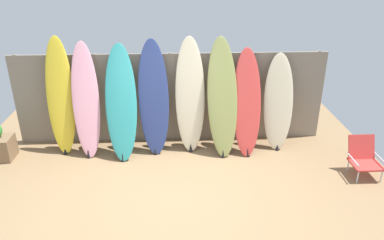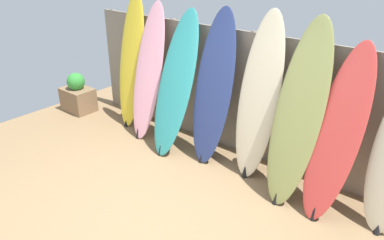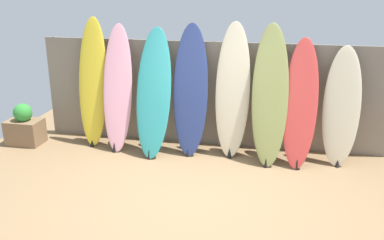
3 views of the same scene
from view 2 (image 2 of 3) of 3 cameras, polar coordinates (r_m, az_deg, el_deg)
name	(u,v)px [view 2 (image 2 of 3)]	position (r m, az deg, el deg)	size (l,w,h in m)	color
ground	(149,219)	(4.43, -6.49, -14.78)	(7.68, 7.68, 0.00)	#8E704C
fence_back	(248,96)	(5.34, 8.60, 3.65)	(6.08, 0.11, 1.80)	gray
surfboard_yellow_0	(132,62)	(6.28, -9.20, 8.69)	(0.54, 0.56, 2.19)	yellow
surfboard_pink_1	(148,73)	(5.91, -6.67, 7.19)	(0.58, 0.77, 2.09)	pink
surfboard_teal_2	(176,84)	(5.41, -2.50, 5.50)	(0.62, 0.90, 2.05)	teal
surfboard_navy_3	(214,89)	(5.13, 3.30, 4.77)	(0.62, 0.65, 2.12)	navy
surfboard_cream_4	(259,98)	(4.82, 10.16, 3.31)	(0.56, 0.55, 2.16)	beige
surfboard_olive_5	(299,113)	(4.48, 15.97, 0.97)	(0.61, 0.88, 2.15)	olive
surfboard_red_6	(338,134)	(4.39, 21.34, -1.98)	(0.56, 0.86, 1.94)	#D13D38
planter_box	(78,95)	(7.27, -17.02, 3.60)	(0.59, 0.43, 0.73)	#846647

